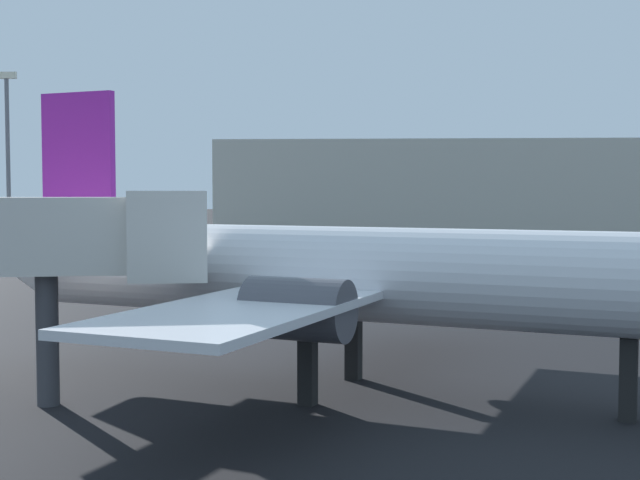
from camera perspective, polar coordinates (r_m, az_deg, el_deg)
airplane_at_gate at (r=28.49m, az=2.48°, el=-2.30°), size 31.37×23.22×10.44m
light_mast_left at (r=110.22m, az=-19.89°, el=5.66°), size 2.40×0.50×20.82m
terminal_building at (r=136.31m, az=11.82°, el=3.37°), size 86.32×18.56×14.23m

